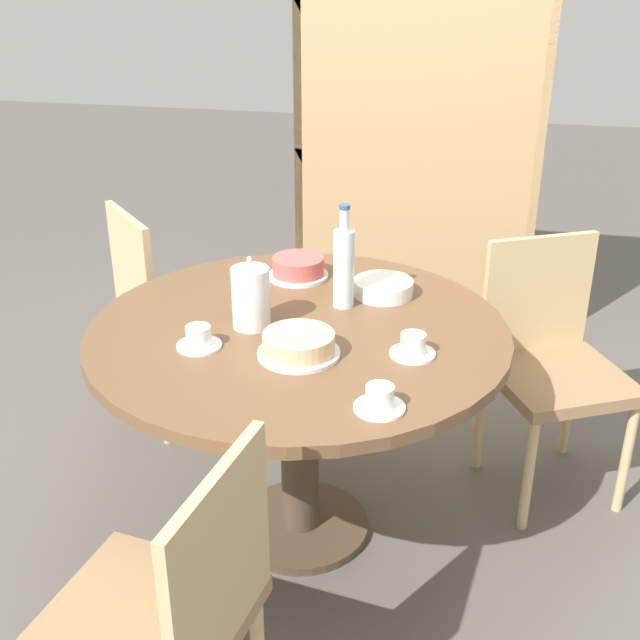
{
  "coord_description": "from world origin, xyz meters",
  "views": [
    {
      "loc": [
        0.51,
        -2.05,
        1.77
      ],
      "look_at": [
        0.0,
        0.3,
        0.63
      ],
      "focal_mm": 45.0,
      "sensor_mm": 36.0,
      "label": 1
    }
  ],
  "objects_px": {
    "cup_b": "(199,339)",
    "cake_main": "(299,345)",
    "cup_c": "(413,347)",
    "chair_a": "(167,618)",
    "cake_second": "(298,268)",
    "chair_b": "(551,360)",
    "chair_c": "(170,307)",
    "coffee_pot": "(251,295)",
    "water_bottle": "(344,266)",
    "cup_a": "(380,400)",
    "bookshelf": "(418,160)"
  },
  "relations": [
    {
      "from": "chair_a",
      "to": "cup_a",
      "type": "relative_size",
      "value": 6.96
    },
    {
      "from": "chair_a",
      "to": "cake_second",
      "type": "bearing_deg",
      "value": -170.73
    },
    {
      "from": "cake_second",
      "to": "cake_main",
      "type": "bearing_deg",
      "value": -76.11
    },
    {
      "from": "chair_a",
      "to": "chair_b",
      "type": "distance_m",
      "value": 1.6
    },
    {
      "from": "bookshelf",
      "to": "water_bottle",
      "type": "relative_size",
      "value": 5.8
    },
    {
      "from": "cake_main",
      "to": "cup_a",
      "type": "xyz_separation_m",
      "value": [
        0.26,
        -0.23,
        -0.01
      ]
    },
    {
      "from": "chair_a",
      "to": "cake_second",
      "type": "xyz_separation_m",
      "value": [
        -0.02,
        1.27,
        0.3
      ]
    },
    {
      "from": "chair_c",
      "to": "cup_c",
      "type": "xyz_separation_m",
      "value": [
        1.01,
        -0.71,
        0.29
      ]
    },
    {
      "from": "cake_main",
      "to": "cup_c",
      "type": "distance_m",
      "value": 0.31
    },
    {
      "from": "cup_b",
      "to": "cake_main",
      "type": "bearing_deg",
      "value": 2.13
    },
    {
      "from": "coffee_pot",
      "to": "water_bottle",
      "type": "bearing_deg",
      "value": 40.68
    },
    {
      "from": "coffee_pot",
      "to": "cup_c",
      "type": "distance_m",
      "value": 0.49
    },
    {
      "from": "chair_b",
      "to": "cup_a",
      "type": "distance_m",
      "value": 1.03
    },
    {
      "from": "chair_a",
      "to": "bookshelf",
      "type": "bearing_deg",
      "value": -177.85
    },
    {
      "from": "chair_b",
      "to": "cake_main",
      "type": "distance_m",
      "value": 1.01
    },
    {
      "from": "bookshelf",
      "to": "cake_main",
      "type": "height_order",
      "value": "bookshelf"
    },
    {
      "from": "water_bottle",
      "to": "cup_a",
      "type": "distance_m",
      "value": 0.62
    },
    {
      "from": "coffee_pot",
      "to": "cake_second",
      "type": "bearing_deg",
      "value": 83.93
    },
    {
      "from": "cake_main",
      "to": "cake_second",
      "type": "relative_size",
      "value": 1.12
    },
    {
      "from": "chair_c",
      "to": "coffee_pot",
      "type": "bearing_deg",
      "value": 176.38
    },
    {
      "from": "cup_c",
      "to": "cup_a",
      "type": "bearing_deg",
      "value": -98.97
    },
    {
      "from": "chair_b",
      "to": "cup_b",
      "type": "xyz_separation_m",
      "value": [
        -1.01,
        -0.65,
        0.29
      ]
    },
    {
      "from": "chair_a",
      "to": "coffee_pot",
      "type": "relative_size",
      "value": 4.03
    },
    {
      "from": "cake_second",
      "to": "chair_c",
      "type": "bearing_deg",
      "value": 158.37
    },
    {
      "from": "cake_main",
      "to": "bookshelf",
      "type": "bearing_deg",
      "value": 85.1
    },
    {
      "from": "chair_a",
      "to": "cup_b",
      "type": "distance_m",
      "value": 0.79
    },
    {
      "from": "water_bottle",
      "to": "cake_second",
      "type": "relative_size",
      "value": 1.6
    },
    {
      "from": "chair_c",
      "to": "cake_second",
      "type": "bearing_deg",
      "value": -155.52
    },
    {
      "from": "chair_b",
      "to": "cup_c",
      "type": "xyz_separation_m",
      "value": [
        -0.42,
        -0.57,
        0.29
      ]
    },
    {
      "from": "cup_c",
      "to": "cup_b",
      "type": "bearing_deg",
      "value": -172.37
    },
    {
      "from": "coffee_pot",
      "to": "water_bottle",
      "type": "relative_size",
      "value": 0.67
    },
    {
      "from": "chair_a",
      "to": "cake_main",
      "type": "relative_size",
      "value": 3.87
    },
    {
      "from": "cup_a",
      "to": "cup_b",
      "type": "xyz_separation_m",
      "value": [
        -0.54,
        0.22,
        0.0
      ]
    },
    {
      "from": "chair_a",
      "to": "cup_c",
      "type": "distance_m",
      "value": 0.94
    },
    {
      "from": "cup_a",
      "to": "chair_a",
      "type": "bearing_deg",
      "value": -126.86
    },
    {
      "from": "cake_main",
      "to": "cake_second",
      "type": "distance_m",
      "value": 0.57
    },
    {
      "from": "bookshelf",
      "to": "coffee_pot",
      "type": "bearing_deg",
      "value": 78.04
    },
    {
      "from": "chair_c",
      "to": "cup_b",
      "type": "height_order",
      "value": "chair_c"
    },
    {
      "from": "coffee_pot",
      "to": "cup_b",
      "type": "height_order",
      "value": "coffee_pot"
    },
    {
      "from": "bookshelf",
      "to": "cake_second",
      "type": "relative_size",
      "value": 9.28
    },
    {
      "from": "water_bottle",
      "to": "cup_a",
      "type": "height_order",
      "value": "water_bottle"
    },
    {
      "from": "chair_a",
      "to": "cake_second",
      "type": "height_order",
      "value": "chair_a"
    },
    {
      "from": "coffee_pot",
      "to": "cup_c",
      "type": "height_order",
      "value": "coffee_pot"
    },
    {
      "from": "chair_c",
      "to": "water_bottle",
      "type": "xyz_separation_m",
      "value": [
        0.77,
        -0.42,
        0.4
      ]
    },
    {
      "from": "cup_c",
      "to": "cake_main",
      "type": "bearing_deg",
      "value": -167.35
    },
    {
      "from": "chair_c",
      "to": "cup_c",
      "type": "height_order",
      "value": "chair_c"
    },
    {
      "from": "bookshelf",
      "to": "chair_b",
      "type": "bearing_deg",
      "value": 119.48
    },
    {
      "from": "chair_b",
      "to": "cup_b",
      "type": "bearing_deg",
      "value": -174.55
    },
    {
      "from": "bookshelf",
      "to": "coffee_pot",
      "type": "distance_m",
      "value": 1.55
    },
    {
      "from": "water_bottle",
      "to": "cake_second",
      "type": "distance_m",
      "value": 0.29
    }
  ]
}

